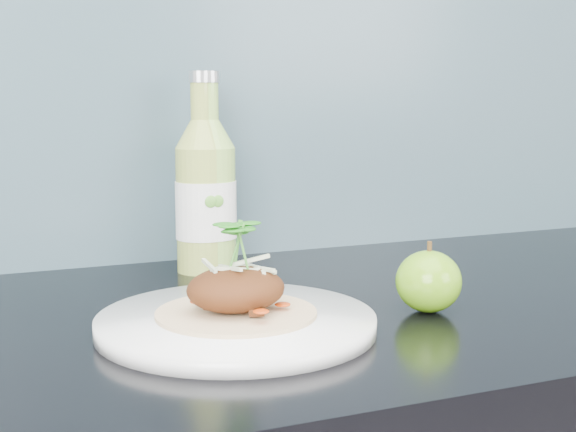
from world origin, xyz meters
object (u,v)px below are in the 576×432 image
Objects in this scene: dinner_plate at (236,323)px; cider_bottle_left at (203,197)px; cider_bottle_right at (209,196)px; green_apple at (429,281)px.

dinner_plate is 1.36× the size of cider_bottle_left.
cider_bottle_right is (0.06, 0.27, 0.09)m from dinner_plate.
dinner_plate is at bearing -78.26° from cider_bottle_right.
dinner_plate is 0.29m from cider_bottle_left.
green_apple is at bearing -84.92° from cider_bottle_left.
green_apple is 0.30× the size of cider_bottle_right.
green_apple reaches higher than dinner_plate.
cider_bottle_left reaches higher than dinner_plate.
cider_bottle_right is at bearing 117.98° from green_apple.
cider_bottle_left is at bearing 119.56° from green_apple.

